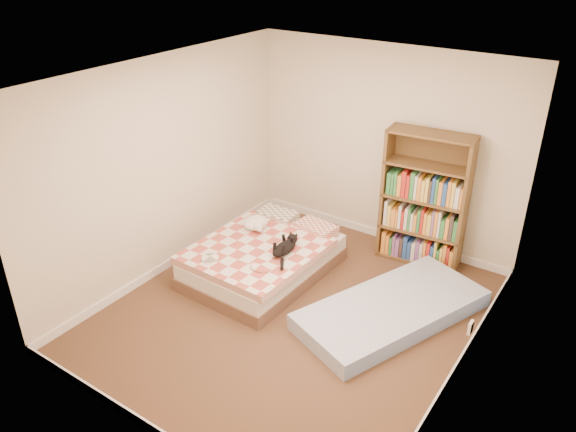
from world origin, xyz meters
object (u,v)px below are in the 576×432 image
Objects in this scene: bookshelf at (423,216)px; white_dog at (256,223)px; bed at (265,257)px; floor_mattress at (392,310)px; black_cat at (286,247)px.

bookshelf reaches higher than white_dog.
bed is at bearing -140.83° from bookshelf.
white_dog reaches higher than bed.
floor_mattress is at bearing -12.80° from white_dog.
white_dog is at bearing -162.82° from floor_mattress.
black_cat is (-1.04, -1.38, -0.10)m from bookshelf.
floor_mattress is 1.34m from black_cat.
black_cat reaches higher than floor_mattress.
bookshelf is 2.55× the size of black_cat.
floor_mattress is (0.23, -1.27, -0.50)m from bookshelf.
black_cat is at bearing -132.14° from bookshelf.
white_dog is (-1.65, -1.13, -0.09)m from bookshelf.
white_dog is (-1.88, 0.14, 0.41)m from floor_mattress.
black_cat is at bearing -6.30° from bed.
floor_mattress is 3.16× the size of black_cat.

